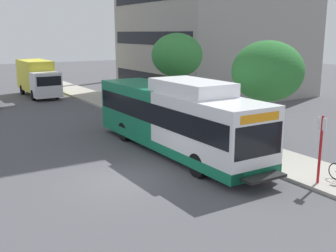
% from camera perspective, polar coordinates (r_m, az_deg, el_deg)
% --- Properties ---
extents(ground_plane, '(120.00, 120.00, 0.00)m').
position_cam_1_polar(ground_plane, '(23.68, -14.75, -1.57)').
color(ground_plane, '#4C4C51').
extents(sidewalk_curb, '(3.00, 56.00, 0.14)m').
position_cam_1_polar(sidewalk_curb, '(24.84, 2.25, -0.31)').
color(sidewalk_curb, '#A8A399').
rests_on(sidewalk_curb, ground).
extents(transit_bus, '(2.58, 12.25, 3.65)m').
position_cam_1_polar(transit_bus, '(19.76, 0.93, 1.12)').
color(transit_bus, white).
rests_on(transit_bus, ground).
extents(bus_stop_sign_pole, '(0.10, 0.36, 2.60)m').
position_cam_1_polar(bus_stop_sign_pole, '(16.31, 20.48, -2.43)').
color(bus_stop_sign_pole, red).
rests_on(bus_stop_sign_pole, sidewalk_curb).
extents(street_tree_near_stop, '(3.47, 3.47, 5.24)m').
position_cam_1_polar(street_tree_near_stop, '(20.54, 13.69, 7.39)').
color(street_tree_near_stop, '#4C3823').
rests_on(street_tree_near_stop, sidewalk_curb).
extents(street_tree_mid_block, '(3.26, 3.26, 5.58)m').
position_cam_1_polar(street_tree_mid_block, '(26.49, 1.26, 9.79)').
color(street_tree_mid_block, '#4C3823').
rests_on(street_tree_mid_block, sidewalk_curb).
extents(box_truck_background, '(2.32, 7.01, 3.25)m').
position_cam_1_polar(box_truck_background, '(39.57, -17.69, 6.47)').
color(box_truck_background, silver).
rests_on(box_truck_background, ground).
extents(lattice_comm_tower, '(1.10, 1.10, 29.06)m').
position_cam_1_polar(lattice_comm_tower, '(53.18, -4.66, 17.06)').
color(lattice_comm_tower, '#B7B7BC').
rests_on(lattice_comm_tower, ground).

